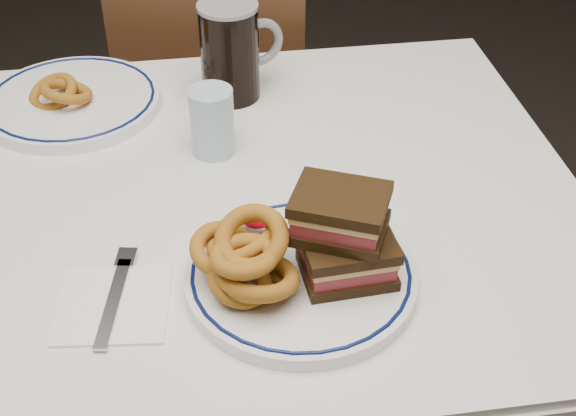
{
  "coord_description": "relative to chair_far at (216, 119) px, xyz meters",
  "views": [
    {
      "loc": [
        0.06,
        -0.94,
        1.46
      ],
      "look_at": [
        0.18,
        -0.16,
        0.84
      ],
      "focal_mm": 50.0,
      "sensor_mm": 36.0,
      "label": 1
    }
  ],
  "objects": [
    {
      "name": "far_plate",
      "position": [
        -0.26,
        -0.38,
        0.3
      ],
      "size": [
        0.3,
        0.3,
        0.02
      ],
      "color": "white",
      "rests_on": "dining_table"
    },
    {
      "name": "napkin_fork",
      "position": [
        -0.18,
        -0.87,
        0.29
      ],
      "size": [
        0.15,
        0.18,
        0.01
      ],
      "color": "white",
      "rests_on": "dining_table"
    },
    {
      "name": "onion_rings_main",
      "position": [
        -0.01,
        -0.88,
        0.34
      ],
      "size": [
        0.14,
        0.15,
        0.13
      ],
      "color": "brown",
      "rests_on": "main_plate"
    },
    {
      "name": "water_glass",
      "position": [
        -0.03,
        -0.55,
        0.34
      ],
      "size": [
        0.07,
        0.07,
        0.11
      ],
      "primitive_type": "cylinder",
      "color": "#ACCADE",
      "rests_on": "dining_table"
    },
    {
      "name": "ketchup_ramekin",
      "position": [
        0.01,
        -0.79,
        0.32
      ],
      "size": [
        0.05,
        0.05,
        0.03
      ],
      "color": "silver",
      "rests_on": "main_plate"
    },
    {
      "name": "chair_far",
      "position": [
        0.0,
        0.0,
        0.0
      ],
      "size": [
        0.44,
        0.44,
        0.86
      ],
      "color": "#412815",
      "rests_on": "floor"
    },
    {
      "name": "dining_table",
      "position": [
        -0.13,
        -0.66,
        0.18
      ],
      "size": [
        1.27,
        0.87,
        0.75
      ],
      "color": "silver",
      "rests_on": "floor"
    },
    {
      "name": "beer_mug",
      "position": [
        0.02,
        -0.38,
        0.37
      ],
      "size": [
        0.15,
        0.1,
        0.17
      ],
      "color": "black",
      "rests_on": "dining_table"
    },
    {
      "name": "onion_rings_far",
      "position": [
        -0.27,
        -0.39,
        0.32
      ],
      "size": [
        0.12,
        0.11,
        0.07
      ],
      "color": "brown",
      "rests_on": "far_plate"
    },
    {
      "name": "main_plate",
      "position": [
        0.06,
        -0.87,
        0.3
      ],
      "size": [
        0.3,
        0.3,
        0.02
      ],
      "color": "white",
      "rests_on": "dining_table"
    },
    {
      "name": "reuben_sandwich",
      "position": [
        0.11,
        -0.87,
        0.36
      ],
      "size": [
        0.14,
        0.13,
        0.12
      ],
      "color": "black",
      "rests_on": "main_plate"
    }
  ]
}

